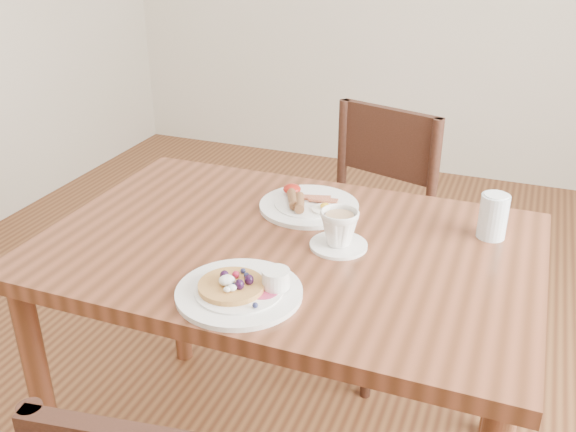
% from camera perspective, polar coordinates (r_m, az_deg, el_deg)
% --- Properties ---
extents(dining_table, '(1.20, 0.80, 0.75)m').
position_cam_1_polar(dining_table, '(1.62, 0.00, -5.37)').
color(dining_table, brown).
rests_on(dining_table, ground).
extents(chair_far, '(0.52, 0.52, 0.88)m').
position_cam_1_polar(chair_far, '(2.24, 6.75, -0.86)').
color(chair_far, '#3A1D15').
rests_on(chair_far, ground).
extents(pancake_plate, '(0.27, 0.27, 0.06)m').
position_cam_1_polar(pancake_plate, '(1.36, -4.15, -6.50)').
color(pancake_plate, white).
rests_on(pancake_plate, dining_table).
extents(breakfast_plate, '(0.27, 0.27, 0.04)m').
position_cam_1_polar(breakfast_plate, '(1.74, 1.74, 1.06)').
color(breakfast_plate, white).
rests_on(breakfast_plate, dining_table).
extents(teacup_saucer, '(0.14, 0.14, 0.09)m').
position_cam_1_polar(teacup_saucer, '(1.54, 4.56, -1.28)').
color(teacup_saucer, white).
rests_on(teacup_saucer, dining_table).
extents(water_glass, '(0.07, 0.07, 0.11)m').
position_cam_1_polar(water_glass, '(1.65, 17.78, -0.03)').
color(water_glass, silver).
rests_on(water_glass, dining_table).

